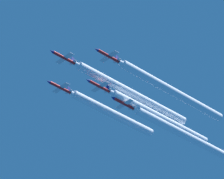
{
  "coord_description": "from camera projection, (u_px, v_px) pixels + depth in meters",
  "views": [
    {
      "loc": [
        -171.41,
        144.35,
        1.96
      ],
      "look_at": [
        0.28,
        -13.91,
        163.48
      ],
      "focal_mm": 130.28,
      "sensor_mm": 36.0,
      "label": 1
    }
  ],
  "objects": [
    {
      "name": "jet_lead",
      "position": [
        63.0,
        57.0,
        273.23
      ],
      "size": [
        7.58,
        11.04,
        2.65
      ],
      "color": "red"
    },
    {
      "name": "jet_left_wingman",
      "position": [
        107.0,
        55.0,
        269.29
      ],
      "size": [
        7.58,
        11.04,
        2.65
      ],
      "color": "red"
    },
    {
      "name": "jet_right_wingman",
      "position": [
        59.0,
        87.0,
        283.63
      ],
      "size": [
        7.58,
        11.04,
        2.65
      ],
      "color": "red"
    },
    {
      "name": "jet_slot",
      "position": [
        99.0,
        86.0,
        279.89
      ],
      "size": [
        7.58,
        11.04,
        2.65
      ],
      "color": "red"
    },
    {
      "name": "jet_high_trail",
      "position": [
        123.0,
        103.0,
        285.41
      ],
      "size": [
        7.58,
        11.04,
        2.65
      ],
      "color": "red"
    },
    {
      "name": "smoke_trail_lead",
      "position": [
        132.0,
        94.0,
        291.09
      ],
      "size": [
        3.04,
        54.02,
        3.04
      ],
      "color": "white"
    },
    {
      "name": "smoke_trail_left_wingman",
      "position": [
        171.0,
        91.0,
        286.37
      ],
      "size": [
        3.04,
        51.19,
        3.04
      ],
      "color": "white"
    },
    {
      "name": "smoke_trail_right_wingman",
      "position": [
        112.0,
        113.0,
        297.6
      ],
      "size": [
        3.04,
        40.03,
        3.04
      ],
      "color": "white"
    },
    {
      "name": "smoke_trail_slot",
      "position": [
        159.0,
        117.0,
        296.51
      ],
      "size": [
        3.04,
        49.54,
        3.04
      ],
      "color": "white"
    },
    {
      "name": "smoke_trail_high_trail",
      "position": [
        185.0,
        135.0,
        303.15
      ],
      "size": [
        3.04,
        53.56,
        3.04
      ],
      "color": "white"
    }
  ]
}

